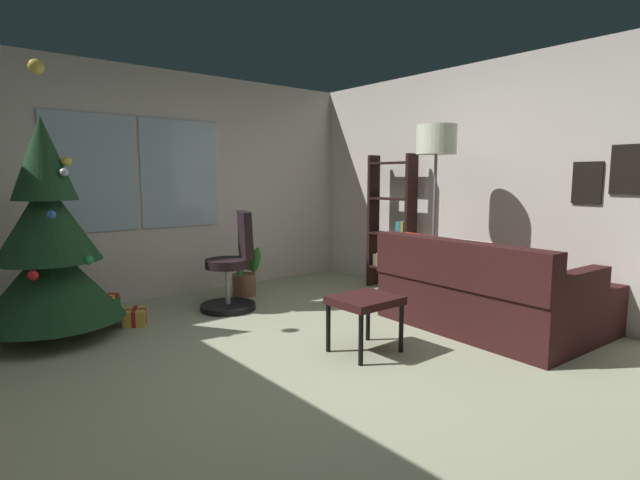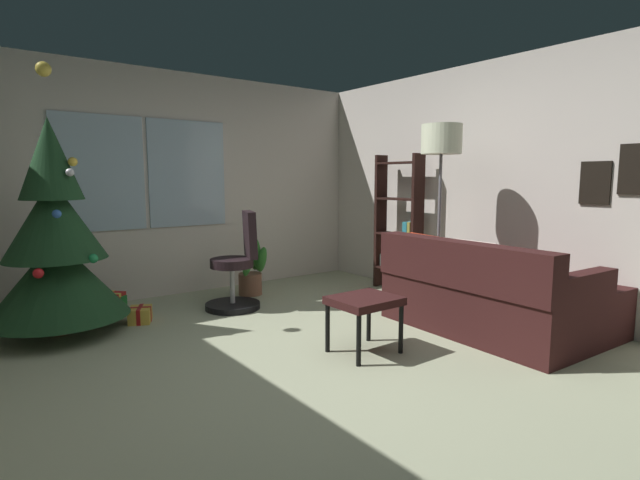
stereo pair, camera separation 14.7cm
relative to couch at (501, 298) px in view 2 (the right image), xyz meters
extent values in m
cube|color=#ABB18E|center=(-1.70, 0.26, -0.35)|extent=(4.74, 5.63, 0.10)
cube|color=silver|center=(-1.70, 3.12, 0.97)|extent=(4.74, 0.10, 2.53)
cube|color=silver|center=(-2.53, 3.06, 1.09)|extent=(0.90, 0.03, 1.20)
cube|color=silver|center=(-1.58, 3.06, 1.09)|extent=(0.90, 0.03, 1.20)
cube|color=silver|center=(0.72, 0.26, 0.97)|extent=(0.10, 5.63, 2.53)
cube|color=black|center=(0.66, -0.43, 1.00)|extent=(0.02, 0.25, 0.37)
cube|color=black|center=(0.66, -0.74, 1.11)|extent=(0.02, 0.25, 0.41)
cube|color=#341615|center=(-0.10, 0.08, -0.07)|extent=(0.98, 1.77, 0.44)
cube|color=#341615|center=(-0.46, 0.10, 0.34)|extent=(0.29, 1.74, 0.38)
cube|color=#341615|center=(-0.14, -0.71, 0.25)|extent=(0.90, 0.19, 0.20)
cube|color=#341615|center=(-0.06, 0.87, 0.25)|extent=(0.90, 0.19, 0.20)
cube|color=#341615|center=(0.62, -0.37, -0.07)|extent=(0.64, 0.92, 0.44)
cube|color=red|center=(-0.32, 0.65, 0.32)|extent=(0.21, 0.42, 0.41)
cube|color=beige|center=(-0.35, 0.06, 0.32)|extent=(0.19, 0.40, 0.41)
cube|color=#341615|center=(-1.31, 0.33, 0.11)|extent=(0.49, 0.42, 0.06)
cylinder|color=black|center=(-1.53, 0.15, -0.11)|extent=(0.04, 0.04, 0.38)
cylinder|color=black|center=(-1.10, 0.15, -0.11)|extent=(0.04, 0.04, 0.38)
cylinder|color=black|center=(-1.53, 0.51, -0.11)|extent=(0.04, 0.04, 0.38)
cylinder|color=black|center=(-1.10, 0.51, -0.11)|extent=(0.04, 0.04, 0.38)
cylinder|color=#4C331E|center=(-3.10, 2.21, -0.22)|extent=(0.12, 0.12, 0.16)
cone|color=#1B3F22|center=(-3.10, 2.21, 0.20)|extent=(1.13, 1.13, 0.68)
cone|color=#1B3F22|center=(-3.10, 2.21, 0.70)|extent=(0.81, 0.81, 0.68)
cone|color=#1B3F22|center=(-3.10, 2.21, 1.20)|extent=(0.50, 0.50, 0.68)
sphere|color=red|center=(-3.29, 1.84, 0.32)|extent=(0.08, 0.08, 0.08)
sphere|color=gold|center=(-2.95, 2.11, 1.18)|extent=(0.08, 0.08, 0.08)
sphere|color=silver|center=(-2.99, 2.04, 1.09)|extent=(0.07, 0.07, 0.07)
sphere|color=blue|center=(-3.12, 1.92, 0.76)|extent=(0.07, 0.07, 0.07)
sphere|color=#1E8C4C|center=(-2.89, 1.88, 0.39)|extent=(0.08, 0.08, 0.08)
sphere|color=#B21433|center=(-2.92, 2.48, 0.67)|extent=(0.08, 0.08, 0.08)
sphere|color=#F2D14C|center=(-3.10, 2.21, 1.91)|extent=(0.12, 0.12, 0.12)
cube|color=red|center=(-2.62, 2.63, -0.19)|extent=(0.35, 0.35, 0.21)
cube|color=#EAD84C|center=(-2.62, 2.63, -0.19)|extent=(0.22, 0.22, 0.22)
cube|color=#EAD84C|center=(-2.62, 2.63, -0.19)|extent=(0.20, 0.20, 0.22)
cube|color=#1E722D|center=(-2.64, 2.63, -0.21)|extent=(0.38, 0.39, 0.18)
cube|color=red|center=(-2.64, 2.63, -0.21)|extent=(0.23, 0.27, 0.19)
cube|color=red|center=(-2.64, 2.63, -0.21)|extent=(0.22, 0.18, 0.19)
cube|color=gold|center=(-2.45, 2.18, -0.23)|extent=(0.27, 0.30, 0.14)
cube|color=#B21919|center=(-2.45, 2.18, -0.23)|extent=(0.14, 0.24, 0.15)
cube|color=#B21919|center=(-2.45, 2.18, -0.23)|extent=(0.20, 0.12, 0.15)
cylinder|color=black|center=(-1.54, 2.09, -0.27)|extent=(0.56, 0.56, 0.06)
cylinder|color=#B2B2B7|center=(-1.54, 2.09, -0.03)|extent=(0.05, 0.05, 0.42)
cylinder|color=black|center=(-1.54, 2.09, 0.18)|extent=(0.44, 0.44, 0.09)
cube|color=black|center=(-1.36, 2.03, 0.47)|extent=(0.23, 0.41, 0.48)
cube|color=black|center=(0.45, 1.37, 0.51)|extent=(0.18, 0.04, 1.62)
cube|color=black|center=(0.45, 1.97, 0.51)|extent=(0.18, 0.04, 1.62)
cube|color=black|center=(0.45, 1.67, -0.05)|extent=(0.18, 0.56, 0.02)
cube|color=black|center=(0.45, 1.67, 0.38)|extent=(0.18, 0.56, 0.02)
cube|color=black|center=(0.45, 1.67, 0.80)|extent=(0.18, 0.56, 0.02)
cube|color=black|center=(0.45, 1.67, 1.22)|extent=(0.18, 0.56, 0.02)
cube|color=maroon|center=(0.47, 1.46, 0.07)|extent=(0.13, 0.05, 0.22)
cube|color=navy|center=(0.47, 1.54, 0.05)|extent=(0.13, 0.07, 0.17)
cube|color=beige|center=(0.46, 1.61, 0.07)|extent=(0.16, 0.05, 0.21)
cube|color=#2E6A3E|center=(0.45, 1.68, 0.06)|extent=(0.17, 0.07, 0.19)
cube|color=#752C66|center=(0.45, 1.75, 0.05)|extent=(0.17, 0.06, 0.17)
cube|color=#B26624|center=(0.46, 1.83, 0.05)|extent=(0.14, 0.06, 0.17)
cube|color=#4C554D|center=(0.47, 1.90, 0.04)|extent=(0.13, 0.07, 0.15)
cube|color=olive|center=(0.46, 1.45, 0.46)|extent=(0.15, 0.04, 0.15)
cube|color=teal|center=(0.46, 1.52, 0.46)|extent=(0.14, 0.07, 0.15)
cylinder|color=slate|center=(0.01, 0.71, -0.28)|extent=(0.28, 0.28, 0.03)
cylinder|color=slate|center=(0.01, 0.71, 0.50)|extent=(0.03, 0.03, 1.54)
cylinder|color=#E9EFC9|center=(0.01, 0.71, 1.41)|extent=(0.39, 0.39, 0.28)
cylinder|color=brown|center=(-1.09, 2.52, -0.17)|extent=(0.27, 0.27, 0.25)
ellipsoid|color=#327C2C|center=(-1.02, 2.63, 0.14)|extent=(0.26, 0.15, 0.39)
ellipsoid|color=#327C2C|center=(-0.96, 2.47, 0.11)|extent=(0.14, 0.21, 0.34)
ellipsoid|color=#327C2C|center=(-1.18, 2.40, 0.11)|extent=(0.22, 0.16, 0.33)
ellipsoid|color=#327C2C|center=(-0.99, 2.54, 0.16)|extent=(0.19, 0.19, 0.44)
camera|label=1|loc=(-3.88, -2.26, 1.04)|focal=27.26mm
camera|label=2|loc=(-3.77, -2.35, 1.04)|focal=27.26mm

